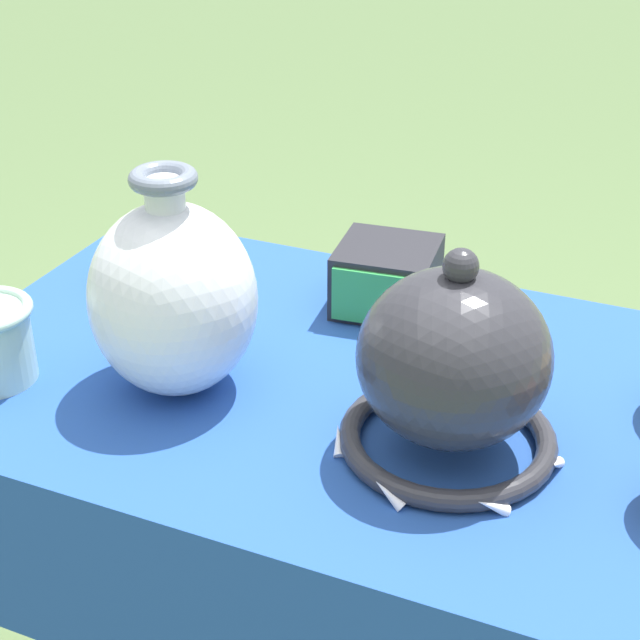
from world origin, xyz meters
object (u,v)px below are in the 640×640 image
at_px(mosaic_tile_box, 387,277).
at_px(pot_squat_rose, 158,257).
at_px(vase_tall_bulbous, 173,297).
at_px(vase_dome_bell, 453,369).

height_order(mosaic_tile_box, pot_squat_rose, mosaic_tile_box).
height_order(vase_tall_bulbous, vase_dome_bell, vase_tall_bulbous).
bearing_deg(pot_squat_rose, mosaic_tile_box, 9.53).
distance_m(vase_tall_bulbous, mosaic_tile_box, 0.31).
relative_size(vase_tall_bulbous, pot_squat_rose, 2.07).
bearing_deg(mosaic_tile_box, vase_tall_bulbous, -125.61).
bearing_deg(vase_tall_bulbous, pot_squat_rose, 126.05).
bearing_deg(mosaic_tile_box, vase_dome_bell, -64.22).
bearing_deg(vase_tall_bulbous, vase_dome_bell, 1.25).
height_order(vase_tall_bulbous, mosaic_tile_box, vase_tall_bulbous).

